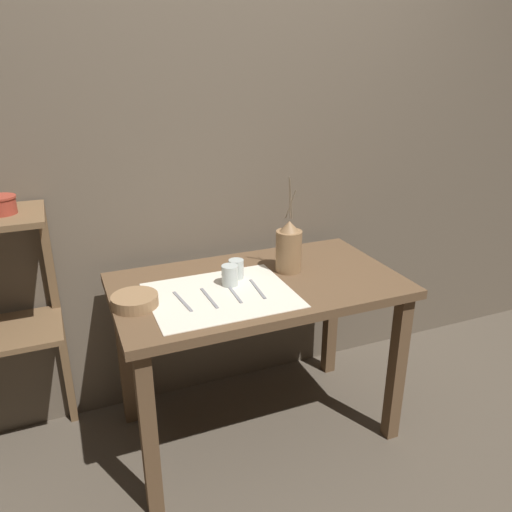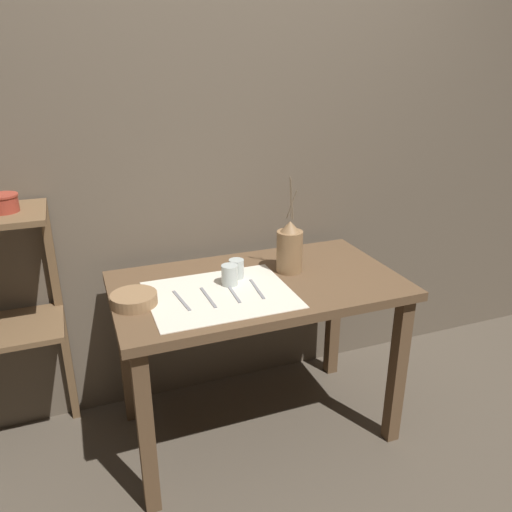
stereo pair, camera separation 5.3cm
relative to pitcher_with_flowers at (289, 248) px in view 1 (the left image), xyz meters
The scene contains 13 objects.
ground_plane 0.91m from the pitcher_with_flowers, 161.77° to the right, with size 12.00×12.00×0.00m, color brown.
stone_wall_back 0.54m from the pitcher_with_flowers, 113.30° to the left, with size 7.00×0.06×2.40m.
wooden_table 0.29m from the pitcher_with_flowers, 161.77° to the right, with size 1.24×0.71×0.78m.
linen_cloth 0.40m from the pitcher_with_flowers, 160.81° to the right, with size 0.58×0.47×0.00m.
pitcher_with_flowers is the anchor object (origin of this frame).
wooden_bowl 0.72m from the pitcher_with_flowers, behind, with size 0.18×0.18×0.05m.
glass_tumbler_near 0.31m from the pitcher_with_flowers, behind, with size 0.07×0.07×0.09m.
glass_tumbler_far 0.26m from the pitcher_with_flowers, behind, with size 0.07×0.07×0.08m.
fork_inner 0.55m from the pitcher_with_flowers, 166.20° to the right, with size 0.03×0.19×0.00m.
fork_outer 0.46m from the pitcher_with_flowers, 161.48° to the right, with size 0.02×0.19×0.00m.
spoon_outer 0.34m from the pitcher_with_flowers, 166.11° to the right, with size 0.02×0.21×0.02m.
knife_center 0.27m from the pitcher_with_flowers, 146.80° to the right, with size 0.03×0.19×0.00m.
metal_pot_small 1.18m from the pitcher_with_flowers, behind, with size 0.12×0.12×0.07m.
Camera 1 is at (-0.76, -1.82, 1.67)m, focal length 35.00 mm.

